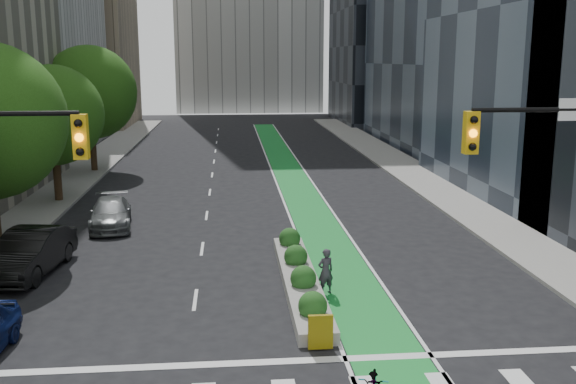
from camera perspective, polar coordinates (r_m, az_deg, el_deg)
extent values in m
plane|color=black|center=(16.87, -0.43, -16.68)|extent=(160.00, 160.00, 0.00)
cube|color=gray|center=(41.93, -19.74, 0.12)|extent=(3.60, 90.00, 0.15)
cube|color=gray|center=(42.62, 12.67, 0.71)|extent=(3.60, 90.00, 0.15)
cube|color=#188731|center=(45.70, 0.15, 1.64)|extent=(2.20, 70.00, 0.01)
cube|color=tan|center=(83.08, -18.92, 14.58)|extent=(14.00, 16.00, 26.00)
cube|color=black|center=(85.67, 9.47, 15.60)|extent=(14.00, 18.00, 28.00)
cylinder|color=black|center=(38.50, -19.89, 2.40)|extent=(0.44, 0.44, 4.48)
sphere|color=#1A3F0D|center=(38.18, -20.18, 6.43)|extent=(5.60, 5.60, 5.60)
cylinder|color=black|center=(48.10, -16.98, 4.74)|extent=(0.44, 0.44, 5.15)
sphere|color=#1A3F0D|center=(47.85, -17.21, 8.45)|extent=(6.60, 6.60, 6.60)
cube|color=gold|center=(15.77, -17.96, 4.69)|extent=(0.34, 0.28, 1.05)
sphere|color=orange|center=(15.62, -18.08, 4.62)|extent=(0.20, 0.20, 0.20)
cube|color=gold|center=(16.49, 15.95, 5.10)|extent=(0.34, 0.28, 1.05)
sphere|color=orange|center=(16.35, 16.15, 5.03)|extent=(0.20, 0.20, 0.20)
cube|color=white|center=(17.46, 23.74, 6.72)|extent=(0.55, 0.04, 0.55)
cube|color=gray|center=(23.28, 1.08, -7.91)|extent=(1.20, 10.00, 0.40)
cube|color=yellow|center=(18.36, 2.91, -12.32)|extent=(0.70, 0.12, 1.00)
sphere|color=#194C19|center=(19.87, 2.21, -10.07)|extent=(0.90, 0.90, 0.90)
sphere|color=#194C19|center=(22.19, 1.37, -7.68)|extent=(0.90, 0.90, 0.90)
sphere|color=#194C19|center=(24.55, 0.70, -5.75)|extent=(0.90, 0.90, 0.90)
sphere|color=#194C19|center=(26.93, 0.15, -4.15)|extent=(0.90, 0.90, 0.90)
imported|color=#35303A|center=(22.42, 3.36, -7.05)|extent=(0.69, 0.57, 1.63)
imported|color=black|center=(26.23, -21.98, -5.02)|extent=(2.45, 5.34, 1.70)
imported|color=#5A5D5F|center=(32.31, -15.49, -1.83)|extent=(2.51, 4.90, 1.36)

